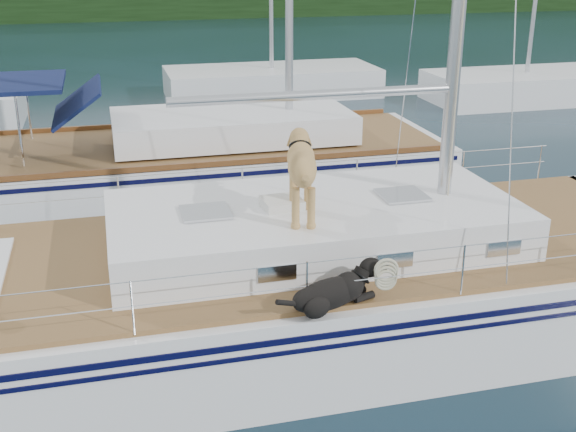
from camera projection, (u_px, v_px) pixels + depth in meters
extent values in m
plane|color=black|center=(256.00, 336.00, 9.65)|extent=(120.00, 120.00, 0.00)
cube|color=#595147|center=(120.00, 9.00, 51.30)|extent=(92.00, 1.00, 1.20)
cube|color=white|center=(255.00, 303.00, 9.48)|extent=(12.00, 3.80, 1.40)
cube|color=brown|center=(254.00, 252.00, 9.22)|extent=(11.52, 3.50, 0.06)
cube|color=white|center=(314.00, 224.00, 9.30)|extent=(5.20, 2.50, 0.55)
cylinder|color=silver|center=(316.00, 95.00, 8.71)|extent=(3.60, 0.12, 0.12)
cylinder|color=silver|center=(288.00, 265.00, 7.43)|extent=(10.56, 0.01, 0.01)
cylinder|color=silver|center=(229.00, 169.00, 10.59)|extent=(10.56, 0.01, 0.01)
cube|color=blue|center=(215.00, 221.00, 10.09)|extent=(0.61, 0.44, 0.05)
cube|color=silver|center=(282.00, 203.00, 9.04)|extent=(0.52, 0.44, 0.12)
torus|color=beige|center=(386.00, 270.00, 7.78)|extent=(0.36, 0.15, 0.34)
cube|color=white|center=(176.00, 176.00, 14.81)|extent=(11.00, 3.50, 1.30)
cube|color=brown|center=(174.00, 146.00, 14.58)|extent=(10.56, 3.29, 0.06)
cube|color=white|center=(232.00, 125.00, 14.74)|extent=(4.80, 2.30, 0.55)
cube|color=white|center=(272.00, 84.00, 24.94)|extent=(7.20, 3.00, 1.10)
cube|color=white|center=(525.00, 89.00, 24.10)|extent=(6.40, 3.00, 1.10)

